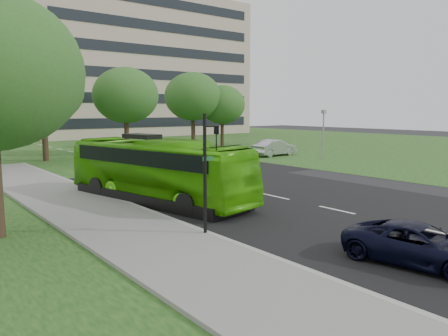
% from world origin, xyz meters
% --- Properties ---
extents(ground, '(160.00, 160.00, 0.00)m').
position_xyz_m(ground, '(0.00, 0.00, 0.00)').
color(ground, black).
rests_on(ground, ground).
extents(street_surfaces, '(120.00, 120.00, 0.15)m').
position_xyz_m(street_surfaces, '(-0.38, 22.75, 0.03)').
color(street_surfaces, black).
rests_on(street_surfaces, ground).
extents(office_building, '(40.10, 20.10, 25.00)m').
position_xyz_m(office_building, '(21.96, 61.96, 12.50)').
color(office_building, tan).
rests_on(office_building, ground).
extents(tree_park_b, '(7.18, 7.18, 9.41)m').
position_xyz_m(tree_park_b, '(-4.78, 26.55, 6.35)').
color(tree_park_b, black).
rests_on(tree_park_b, ground).
extents(tree_park_c, '(6.73, 6.73, 8.94)m').
position_xyz_m(tree_park_c, '(3.77, 27.79, 6.07)').
color(tree_park_c, black).
rests_on(tree_park_c, ground).
extents(tree_park_d, '(6.93, 6.93, 9.16)m').
position_xyz_m(tree_park_d, '(14.04, 30.68, 6.20)').
color(tree_park_d, black).
rests_on(tree_park_d, ground).
extents(tree_park_e, '(5.79, 5.79, 7.72)m').
position_xyz_m(tree_park_e, '(17.97, 29.90, 5.25)').
color(tree_park_e, black).
rests_on(tree_park_e, ground).
extents(bus, '(4.87, 11.55, 3.13)m').
position_xyz_m(bus, '(-5.50, 4.86, 1.57)').
color(bus, '#48B90E').
rests_on(bus, ground).
extents(sedan, '(5.13, 2.10, 1.65)m').
position_xyz_m(sedan, '(14.62, 17.00, 0.83)').
color(sedan, '#ABAAB0').
rests_on(sedan, ground).
extents(suv, '(2.78, 4.67, 1.22)m').
position_xyz_m(suv, '(-3.88, -8.00, 0.61)').
color(suv, black).
rests_on(suv, ground).
extents(traffic_light, '(0.71, 0.20, 4.46)m').
position_xyz_m(traffic_light, '(-7.06, -1.69, 2.62)').
color(traffic_light, black).
rests_on(traffic_light, ground).
extents(camera_pole, '(0.43, 0.39, 4.59)m').
position_xyz_m(camera_pole, '(16.00, 12.00, 2.96)').
color(camera_pole, gray).
rests_on(camera_pole, ground).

